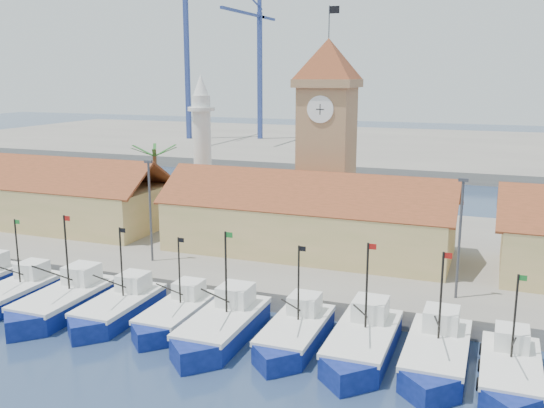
% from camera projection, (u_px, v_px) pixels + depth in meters
% --- Properties ---
extents(ground, '(400.00, 400.00, 0.00)m').
position_uv_depth(ground, '(215.00, 355.00, 39.17)').
color(ground, '#1C2E4C').
rests_on(ground, ground).
extents(quay, '(140.00, 32.00, 1.50)m').
position_uv_depth(quay, '(319.00, 247.00, 60.97)').
color(quay, gray).
rests_on(quay, ground).
extents(terminal, '(240.00, 80.00, 2.00)m').
position_uv_depth(terminal, '(424.00, 148.00, 139.60)').
color(terminal, gray).
rests_on(terminal, ground).
extents(boat_1, '(3.41, 9.33, 7.06)m').
position_uv_depth(boat_1, '(13.00, 295.00, 47.76)').
color(boat_1, '#0B1956').
rests_on(boat_1, ground).
extents(boat_2, '(3.81, 10.42, 7.89)m').
position_uv_depth(boat_2, '(62.00, 304.00, 45.69)').
color(boat_2, '#0B1956').
rests_on(boat_2, ground).
extents(boat_3, '(3.47, 9.50, 7.19)m').
position_uv_depth(boat_3, '(117.00, 310.00, 44.73)').
color(boat_3, '#0B1956').
rests_on(boat_3, ground).
extents(boat_4, '(3.25, 8.92, 6.75)m').
position_uv_depth(boat_4, '(175.00, 316.00, 43.61)').
color(boat_4, '#0B1956').
rests_on(boat_4, ground).
extents(boat_5, '(3.78, 10.37, 7.84)m').
position_uv_depth(boat_5, '(221.00, 329.00, 41.21)').
color(boat_5, '#0B1956').
rests_on(boat_5, ground).
extents(boat_6, '(3.43, 9.38, 7.10)m').
position_uv_depth(boat_6, '(294.00, 335.00, 40.35)').
color(boat_6, '#0B1956').
rests_on(boat_6, ground).
extents(boat_7, '(3.75, 10.26, 7.77)m').
position_uv_depth(boat_7, '(362.00, 345.00, 38.70)').
color(boat_7, '#0B1956').
rests_on(boat_7, ground).
extents(boat_8, '(3.69, 10.12, 7.66)m').
position_uv_depth(boat_8, '(436.00, 357.00, 37.13)').
color(boat_8, '#0B1956').
rests_on(boat_8, ground).
extents(boat_9, '(3.36, 9.20, 6.96)m').
position_uv_depth(boat_9, '(510.00, 375.00, 35.02)').
color(boat_9, '#0B1956').
rests_on(boat_9, ground).
extents(hall_left, '(31.20, 10.13, 7.61)m').
position_uv_depth(hall_left, '(35.00, 200.00, 67.66)').
color(hall_left, tan).
rests_on(hall_left, quay).
extents(hall_center, '(27.04, 10.13, 7.61)m').
position_uv_depth(hall_center, '(308.00, 225.00, 56.63)').
color(hall_center, tan).
rests_on(hall_center, quay).
extents(clock_tower, '(5.80, 5.80, 22.70)m').
position_uv_depth(clock_tower, '(327.00, 134.00, 60.44)').
color(clock_tower, '#9D7850').
rests_on(clock_tower, quay).
extents(minaret, '(3.00, 3.00, 16.30)m').
position_uv_depth(minaret, '(202.00, 147.00, 67.91)').
color(minaret, silver).
rests_on(minaret, quay).
extents(palm_tree, '(5.60, 5.03, 8.39)m').
position_uv_depth(palm_tree, '(155.00, 178.00, 68.54)').
color(palm_tree, brown).
rests_on(palm_tree, quay).
extents(lamp_posts, '(80.70, 0.25, 9.03)m').
position_uv_depth(lamp_posts, '(285.00, 218.00, 48.61)').
color(lamp_posts, '#3F3F44').
rests_on(lamp_posts, quay).
extents(crane_blue_far, '(1.00, 32.42, 45.38)m').
position_uv_depth(crane_blue_far, '(184.00, 34.00, 145.14)').
color(crane_blue_far, navy).
rests_on(crane_blue_far, terminal).
extents(crane_blue_near, '(1.00, 31.50, 37.35)m').
position_uv_depth(crane_blue_near, '(258.00, 53.00, 145.74)').
color(crane_blue_near, navy).
rests_on(crane_blue_near, terminal).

